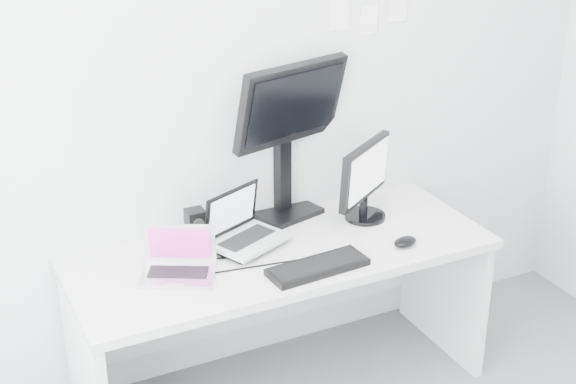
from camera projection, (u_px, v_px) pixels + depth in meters
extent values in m
plane|color=silver|center=(246.00, 87.00, 3.52)|extent=(3.60, 0.00, 3.60)
cube|color=silver|center=(282.00, 322.00, 3.64)|extent=(1.80, 0.70, 0.73)
cube|color=#B0B0B5|center=(176.00, 254.00, 3.22)|extent=(0.36, 0.33, 0.22)
cube|color=black|center=(196.00, 227.00, 3.51)|extent=(0.10, 0.10, 0.16)
cube|color=silver|center=(249.00, 221.00, 3.45)|extent=(0.38, 0.34, 0.26)
cube|color=black|center=(287.00, 138.00, 3.64)|extent=(0.58, 0.33, 0.75)
cube|color=black|center=(366.00, 180.00, 3.69)|extent=(0.45, 0.38, 0.38)
cube|color=black|center=(318.00, 267.00, 3.32)|extent=(0.43, 0.18, 0.03)
ellipsoid|color=black|center=(405.00, 242.00, 3.51)|extent=(0.13, 0.10, 0.04)
cube|color=white|center=(340.00, 14.00, 3.59)|extent=(0.10, 0.00, 0.14)
cube|color=white|center=(369.00, 20.00, 3.67)|extent=(0.09, 0.00, 0.13)
cube|color=white|center=(398.00, 6.00, 3.71)|extent=(0.10, 0.00, 0.14)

